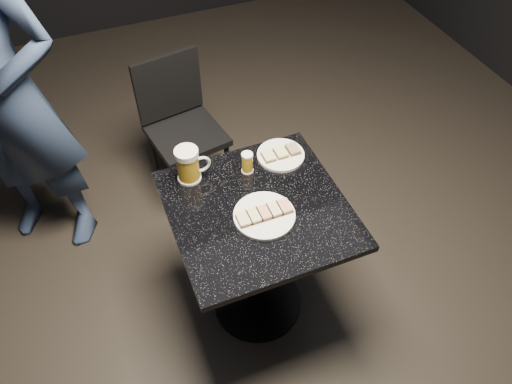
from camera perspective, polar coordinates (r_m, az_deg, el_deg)
floor at (r=2.61m, az=0.17°, el=-12.53°), size 6.00×6.00×0.00m
plate_large at (r=1.96m, az=0.95°, el=-2.70°), size 0.24×0.24×0.01m
plate_small at (r=2.20m, az=2.84°, el=4.23°), size 0.21×0.21×0.01m
patron at (r=2.52m, az=-27.10°, el=10.00°), size 0.81×0.73×1.86m
table at (r=2.18m, az=0.20°, el=-5.89°), size 0.70×0.70×0.75m
beer_mug at (r=2.07m, az=-7.70°, el=3.12°), size 0.14×0.10×0.16m
beer_tumbler at (r=2.10m, az=-1.00°, el=3.37°), size 0.05×0.05×0.10m
chair at (r=2.80m, az=-8.61°, el=7.87°), size 0.43×0.43×0.86m
canapes_on_plate_large at (r=1.95m, az=0.96°, el=-2.40°), size 0.22×0.07×0.02m
canapes_on_plate_small at (r=2.19m, az=2.85°, el=4.54°), size 0.17×0.07×0.02m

